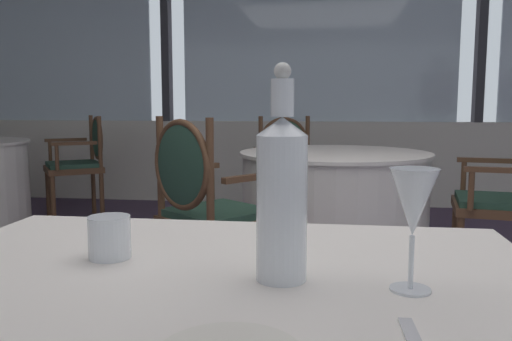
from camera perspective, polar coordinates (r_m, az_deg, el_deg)
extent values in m
cube|color=silver|center=(5.47, 6.48, 0.83)|extent=(9.99, 0.12, 0.85)
cube|color=silver|center=(6.38, -23.46, 12.21)|extent=(2.75, 0.02, 1.60)
cube|color=silver|center=(5.49, 6.67, 13.66)|extent=(2.75, 0.02, 1.60)
cube|color=#333338|center=(5.72, -9.65, 13.34)|extent=(0.08, 0.14, 1.60)
cube|color=#333338|center=(5.66, 23.15, 12.95)|extent=(0.08, 0.14, 1.60)
cube|color=white|center=(0.92, -4.60, -11.93)|extent=(1.15, 0.85, 0.02)
cylinder|color=white|center=(0.87, 2.79, -4.14)|extent=(0.08, 0.08, 0.24)
cone|color=white|center=(0.85, 2.85, 4.82)|extent=(0.08, 0.08, 0.03)
cylinder|color=white|center=(0.85, 2.87, 7.85)|extent=(0.04, 0.04, 0.06)
sphere|color=silver|center=(0.85, 2.89, 10.67)|extent=(0.03, 0.03, 0.03)
cylinder|color=white|center=(0.88, 16.32, -12.23)|extent=(0.06, 0.06, 0.00)
cylinder|color=white|center=(0.87, 16.43, -9.47)|extent=(0.01, 0.01, 0.08)
cone|color=white|center=(0.85, 16.65, -3.31)|extent=(0.08, 0.08, 0.11)
cylinder|color=white|center=(1.04, -15.55, -6.96)|extent=(0.08, 0.08, 0.08)
cylinder|color=white|center=(3.28, 8.52, 1.82)|extent=(1.17, 1.17, 0.02)
cylinder|color=white|center=(3.33, 8.40, -4.47)|extent=(1.14, 1.14, 0.71)
cube|color=brown|center=(2.67, -4.18, -5.44)|extent=(0.65, 0.65, 0.05)
cube|color=#284738|center=(2.66, -4.18, -4.54)|extent=(0.60, 0.60, 0.04)
cylinder|color=brown|center=(3.00, -3.54, -8.62)|extent=(0.04, 0.04, 0.42)
cylinder|color=brown|center=(2.71, 1.92, -10.32)|extent=(0.04, 0.04, 0.42)
cylinder|color=brown|center=(2.77, -10.04, -10.04)|extent=(0.04, 0.04, 0.42)
cylinder|color=brown|center=(2.46, -4.85, -12.20)|extent=(0.04, 0.04, 0.42)
cylinder|color=brown|center=(2.67, -10.28, 0.44)|extent=(0.04, 0.04, 0.50)
cylinder|color=brown|center=(2.34, -4.98, -0.39)|extent=(0.04, 0.04, 0.50)
ellipsoid|color=#284738|center=(2.49, -8.10, 0.59)|extent=(0.33, 0.29, 0.42)
torus|color=brown|center=(2.49, -8.10, 0.59)|extent=(0.35, 0.30, 0.43)
cube|color=brown|center=(2.83, -7.07, 0.30)|extent=(0.26, 0.31, 0.03)
cylinder|color=brown|center=(2.93, -4.81, -1.61)|extent=(0.03, 0.03, 0.22)
cube|color=brown|center=(2.45, -0.20, -0.72)|extent=(0.26, 0.31, 0.03)
cylinder|color=brown|center=(2.56, 2.12, -2.86)|extent=(0.03, 0.03, 0.22)
cube|color=brown|center=(3.31, 24.52, -3.68)|extent=(0.53, 0.53, 0.05)
cube|color=#284738|center=(3.30, 24.56, -2.94)|extent=(0.49, 0.49, 0.04)
cylinder|color=brown|center=(3.15, 21.12, -8.38)|extent=(0.04, 0.04, 0.41)
cylinder|color=brown|center=(3.53, 20.67, -6.68)|extent=(0.04, 0.04, 0.41)
cube|color=brown|center=(3.03, 24.99, 0.03)|extent=(0.37, 0.10, 0.03)
cylinder|color=brown|center=(3.02, 22.23, -1.94)|extent=(0.03, 0.03, 0.22)
cube|color=brown|center=(3.52, 23.89, 1.00)|extent=(0.37, 0.10, 0.03)
cylinder|color=brown|center=(3.52, 21.52, -0.69)|extent=(0.03, 0.03, 0.22)
cube|color=brown|center=(4.18, 3.81, -1.10)|extent=(0.59, 0.59, 0.05)
cube|color=#284738|center=(4.18, 3.81, -0.52)|extent=(0.55, 0.55, 0.04)
cylinder|color=brown|center=(4.10, 7.28, -4.50)|extent=(0.04, 0.04, 0.40)
cylinder|color=brown|center=(3.98, 1.84, -4.80)|extent=(0.04, 0.04, 0.40)
cylinder|color=brown|center=(4.47, 5.50, -3.50)|extent=(0.04, 0.04, 0.40)
cylinder|color=brown|center=(4.36, 0.50, -3.74)|extent=(0.04, 0.04, 0.40)
cylinder|color=brown|center=(4.40, 5.58, 2.77)|extent=(0.04, 0.04, 0.48)
cylinder|color=brown|center=(4.29, 0.51, 2.69)|extent=(0.04, 0.04, 0.48)
ellipsoid|color=#284738|center=(4.36, 3.02, 3.06)|extent=(0.38, 0.18, 0.40)
torus|color=brown|center=(4.36, 3.02, 3.06)|extent=(0.40, 0.18, 0.42)
cube|color=brown|center=(4.22, 7.17, 2.27)|extent=(0.16, 0.36, 0.03)
cylinder|color=brown|center=(4.09, 7.82, 0.57)|extent=(0.03, 0.03, 0.22)
cube|color=brown|center=(4.07, 0.54, 2.16)|extent=(0.16, 0.36, 0.03)
cylinder|color=brown|center=(3.95, 1.02, 0.39)|extent=(0.03, 0.03, 0.22)
cube|color=brown|center=(4.94, -19.13, 0.14)|extent=(0.64, 0.64, 0.05)
cube|color=#284738|center=(4.93, -19.15, 0.64)|extent=(0.59, 0.59, 0.04)
cylinder|color=brown|center=(4.75, -21.06, -3.13)|extent=(0.04, 0.04, 0.43)
cylinder|color=brown|center=(5.14, -21.54, -2.39)|extent=(0.04, 0.04, 0.43)
cylinder|color=brown|center=(4.81, -16.31, -2.82)|extent=(0.04, 0.04, 0.43)
cylinder|color=brown|center=(5.20, -17.15, -2.12)|extent=(0.04, 0.04, 0.43)
cylinder|color=brown|center=(4.75, -16.52, 2.98)|extent=(0.04, 0.04, 0.44)
cylinder|color=brown|center=(5.14, -17.35, 3.24)|extent=(0.04, 0.04, 0.44)
ellipsoid|color=#284738|center=(4.95, -16.79, 3.38)|extent=(0.26, 0.35, 0.37)
torus|color=brown|center=(4.95, -16.79, 3.38)|extent=(0.25, 0.34, 0.39)
cube|color=brown|center=(4.66, -19.06, 2.78)|extent=(0.32, 0.24, 0.03)
cylinder|color=brown|center=(4.66, -20.72, 1.35)|extent=(0.03, 0.03, 0.22)
cube|color=brown|center=(5.16, -19.86, 3.13)|extent=(0.32, 0.24, 0.03)
cylinder|color=brown|center=(5.15, -21.36, 1.83)|extent=(0.03, 0.03, 0.22)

